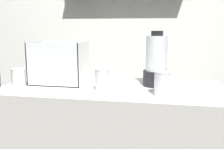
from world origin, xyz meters
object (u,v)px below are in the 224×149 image
Objects in this scene: carrot_display_bin at (61,70)px; juice_cup_pomegranate_far_left at (19,78)px; juice_cup_pomegranate_left at (102,81)px; blender_pitcher at (156,63)px; juice_cup_orange_middle at (162,84)px.

carrot_display_bin is 0.27m from juice_cup_pomegranate_far_left.
carrot_display_bin is 0.37m from juice_cup_pomegranate_left.
juice_cup_pomegranate_left is at bearing -27.14° from carrot_display_bin.
juice_cup_pomegranate_far_left is (-0.23, -0.14, -0.04)m from carrot_display_bin.
blender_pitcher reaches higher than juice_cup_pomegranate_left.
blender_pitcher is at bearing 10.81° from juice_cup_pomegranate_far_left.
carrot_display_bin reaches higher than juice_cup_pomegranate_far_left.
carrot_display_bin is 0.71m from juice_cup_orange_middle.
juice_cup_pomegranate_left is (0.56, -0.03, 0.01)m from juice_cup_pomegranate_far_left.
juice_cup_pomegranate_left is 0.98× the size of juice_cup_orange_middle.
carrot_display_bin is 1.00× the size of blender_pitcher.
juice_cup_pomegranate_left is (-0.31, -0.19, -0.09)m from blender_pitcher.
carrot_display_bin is at bearing 152.86° from juice_cup_pomegranate_left.
juice_cup_pomegranate_left is 0.35m from juice_cup_orange_middle.
juice_cup_orange_middle reaches higher than juice_cup_pomegranate_left.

